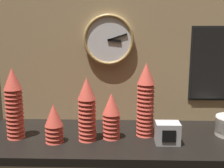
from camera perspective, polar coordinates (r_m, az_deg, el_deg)
ground_plane at (r=152.83cm, az=4.13°, el=-11.07°), size 160.00×56.00×4.00cm
wall_tiled_back at (r=167.58cm, az=4.03°, el=10.09°), size 160.00×3.00×105.00cm
cup_stack_far_left at (r=151.63cm, az=-19.29°, el=-3.76°), size 9.13×9.13×36.73cm
cup_stack_center at (r=144.51cm, az=-0.14°, el=-6.49°), size 9.13×9.13×23.91cm
cup_stack_center_right at (r=147.06cm, az=6.82°, el=-3.22°), size 9.13×9.13×38.86cm
cup_stack_left at (r=143.22cm, az=-11.71°, el=-7.81°), size 9.13×9.13×19.64cm
cup_stack_center_left at (r=141.31cm, az=-5.11°, el=-5.15°), size 9.13×9.13×32.46cm
wall_clock at (r=164.68cm, az=-0.68°, el=8.95°), size 29.57×2.70×29.57cm
menu_board at (r=177.10cm, az=21.55°, el=3.79°), size 38.04×1.32×44.00cm
napkin_dispenser at (r=142.96cm, az=11.21°, el=-9.74°), size 11.83×8.99×10.71cm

